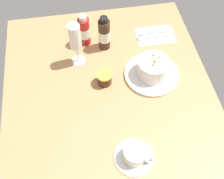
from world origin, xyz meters
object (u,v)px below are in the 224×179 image
porridge_bowl (153,69)px  jam_jar (104,78)px  cutlery_setting (154,35)px  wine_glass (75,39)px  coffee_cup (135,155)px  sauce_bottle_brown (104,34)px  sauce_bottle_red (84,31)px

porridge_bowl → jam_jar: porridge_bowl is taller
cutlery_setting → wine_glass: (-9.33, 36.27, 13.08)cm
porridge_bowl → jam_jar: (-0.48, 19.89, -1.10)cm
cutlery_setting → jam_jar: 35.21cm
coffee_cup → cutlery_setting: bearing=-21.1°
wine_glass → sauce_bottle_brown: wine_glass is taller
porridge_bowl → cutlery_setting: 23.48cm
wine_glass → jam_jar: (-13.27, -9.39, -10.56)cm
cutlery_setting → wine_glass: bearing=104.4°
cutlery_setting → coffee_cup: coffee_cup is taller
porridge_bowl → sauce_bottle_red: sauce_bottle_red is taller
porridge_bowl → sauce_bottle_brown: (19.25, 16.89, 3.65)cm
porridge_bowl → wine_glass: wine_glass is taller
coffee_cup → sauce_bottle_red: sauce_bottle_red is taller
jam_jar → sauce_bottle_red: (23.67, 5.21, 4.18)cm
cutlery_setting → sauce_bottle_red: bearing=88.1°
cutlery_setting → coffee_cup: bearing=158.9°
coffee_cup → jam_jar: coffee_cup is taller
sauce_bottle_brown → sauce_bottle_red: bearing=64.4°
porridge_bowl → coffee_cup: (-33.69, 14.61, -1.27)cm
porridge_bowl → coffee_cup: 36.75cm
sauce_bottle_brown → jam_jar: bearing=171.3°
porridge_bowl → coffee_cup: size_ratio=1.63×
wine_glass → jam_jar: bearing=-144.7°
coffee_cup → sauce_bottle_brown: sauce_bottle_brown is taller
wine_glass → sauce_bottle_red: (10.39, -4.18, -6.38)cm
cutlery_setting → jam_jar: size_ratio=2.91×
wine_glass → sauce_bottle_brown: size_ratio=1.21×
coffee_cup → sauce_bottle_red: 58.01cm
cutlery_setting → coffee_cup: 59.90cm
coffee_cup → sauce_bottle_brown: (52.94, 2.28, 4.92)cm
sauce_bottle_red → sauce_bottle_brown: (-3.95, -8.22, 0.57)cm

